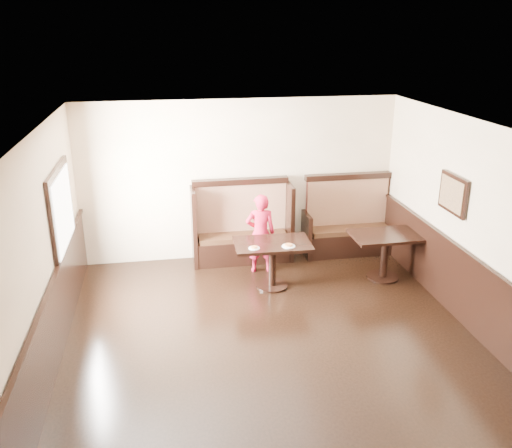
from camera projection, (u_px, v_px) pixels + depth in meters
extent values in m
plane|color=black|center=(282.00, 365.00, 6.67)|extent=(7.00, 7.00, 0.00)
plane|color=beige|center=(240.00, 180.00, 9.42)|extent=(5.50, 0.00, 5.50)
plane|color=beige|center=(31.00, 280.00, 5.74)|extent=(0.00, 7.00, 7.00)
plane|color=beige|center=(503.00, 246.00, 6.63)|extent=(0.00, 7.00, 7.00)
plane|color=white|center=(287.00, 140.00, 5.70)|extent=(7.00, 7.00, 0.00)
cube|color=black|center=(46.00, 352.00, 6.05)|extent=(0.05, 6.90, 1.00)
cube|color=black|center=(490.00, 311.00, 6.94)|extent=(0.05, 6.90, 1.00)
cube|color=black|center=(61.00, 210.00, 7.44)|extent=(0.05, 1.50, 1.20)
cube|color=white|center=(64.00, 210.00, 7.45)|extent=(0.01, 1.30, 1.00)
cube|color=black|center=(453.00, 194.00, 7.63)|extent=(0.04, 0.70, 0.55)
cube|color=olive|center=(452.00, 194.00, 7.62)|extent=(0.01, 0.60, 0.45)
cube|color=black|center=(243.00, 249.00, 9.57)|extent=(1.60, 0.50, 0.42)
cube|color=#321C0F|center=(243.00, 236.00, 9.48)|extent=(1.54, 0.46, 0.09)
cube|color=#501012|center=(241.00, 209.00, 9.52)|extent=(1.60, 0.12, 0.92)
cube|color=black|center=(240.00, 181.00, 9.35)|extent=(1.68, 0.16, 0.10)
cube|color=black|center=(194.00, 225.00, 9.36)|extent=(0.07, 0.72, 1.36)
cube|color=black|center=(288.00, 220.00, 9.64)|extent=(0.07, 0.72, 1.36)
cube|color=black|center=(348.00, 242.00, 9.89)|extent=(1.50, 0.50, 0.42)
cube|color=#321C0F|center=(349.00, 229.00, 9.80)|extent=(1.44, 0.46, 0.09)
cube|color=#501012|center=(346.00, 203.00, 9.84)|extent=(1.50, 0.12, 0.92)
cube|color=black|center=(348.00, 176.00, 9.67)|extent=(1.58, 0.16, 0.10)
cube|color=black|center=(305.00, 233.00, 9.78)|extent=(0.07, 0.72, 0.80)
cube|color=black|center=(388.00, 228.00, 10.04)|extent=(0.07, 0.72, 0.80)
cube|color=black|center=(272.00, 244.00, 8.44)|extent=(1.21, 0.78, 0.05)
cylinder|color=black|center=(272.00, 266.00, 8.57)|extent=(0.12, 0.12, 0.69)
cylinder|color=black|center=(272.00, 285.00, 8.69)|extent=(0.51, 0.51, 0.03)
cube|color=black|center=(386.00, 236.00, 8.73)|extent=(1.12, 0.74, 0.05)
cylinder|color=black|center=(384.00, 257.00, 8.86)|extent=(0.12, 0.12, 0.71)
cylinder|color=black|center=(382.00, 277.00, 8.98)|extent=(0.52, 0.52, 0.03)
imported|color=#AC122E|center=(261.00, 233.00, 9.00)|extent=(0.52, 0.36, 1.36)
cylinder|color=white|center=(254.00, 248.00, 8.21)|extent=(0.17, 0.17, 0.01)
cylinder|color=tan|center=(254.00, 247.00, 8.20)|extent=(0.11, 0.11, 0.01)
cylinder|color=#EABA54|center=(254.00, 247.00, 8.20)|extent=(0.09, 0.09, 0.01)
cylinder|color=white|center=(289.00, 246.00, 8.28)|extent=(0.21, 0.21, 0.01)
cylinder|color=tan|center=(289.00, 245.00, 8.27)|extent=(0.13, 0.13, 0.02)
cylinder|color=#EABA54|center=(289.00, 244.00, 8.27)|extent=(0.11, 0.11, 0.01)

